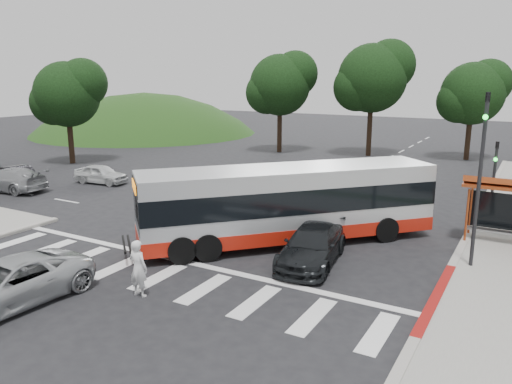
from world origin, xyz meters
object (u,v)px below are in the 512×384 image
Objects in this scene: pedestrian at (138,268)px; dark_sedan at (312,245)px; silver_suv_south at (9,283)px; transit_bus at (288,205)px.

dark_sedan is (3.73, 5.55, -0.26)m from pedestrian.
pedestrian is at bearing 43.48° from silver_suv_south.
dark_sedan is at bearing 0.05° from transit_bus.
pedestrian is at bearing -132.58° from dark_sedan.
silver_suv_south reaches higher than dark_sedan.
transit_bus is at bearing 128.35° from dark_sedan.
transit_bus is 11.03m from silver_suv_south.
silver_suv_south is (-4.86, -9.86, -0.92)m from transit_bus.
transit_bus is 7.60m from pedestrian.
pedestrian is 3.97m from silver_suv_south.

